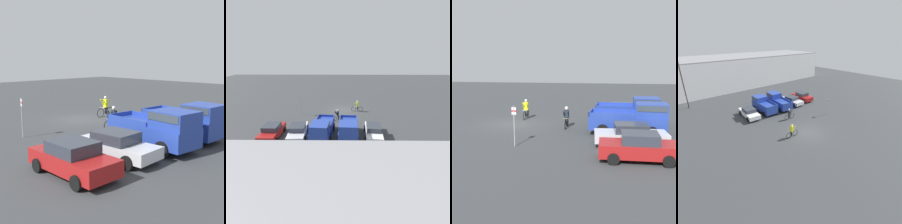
{
  "view_description": "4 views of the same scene",
  "coord_description": "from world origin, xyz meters",
  "views": [
    {
      "loc": [
        15.62,
        19.11,
        4.89
      ],
      "look_at": [
        0.7,
        4.26,
        1.2
      ],
      "focal_mm": 50.0,
      "sensor_mm": 36.0,
      "label": 1
    },
    {
      "loc": [
        0.49,
        26.46,
        9.31
      ],
      "look_at": [
        0.7,
        4.26,
        1.2
      ],
      "focal_mm": 28.0,
      "sensor_mm": 36.0,
      "label": 2
    },
    {
      "loc": [
        23.94,
        7.25,
        5.37
      ],
      "look_at": [
        0.7,
        4.26,
        1.2
      ],
      "focal_mm": 50.0,
      "sensor_mm": 36.0,
      "label": 3
    },
    {
      "loc": [
        -14.29,
        -12.98,
        11.19
      ],
      "look_at": [
        0.7,
        4.26,
        1.2
      ],
      "focal_mm": 28.0,
      "sensor_mm": 36.0,
      "label": 4
    }
  ],
  "objects": [
    {
      "name": "lamppost",
      "position": [
        -9.26,
        18.81,
        4.64
      ],
      "size": [
        0.36,
        0.36,
        8.06
      ],
      "color": "#2D2823",
      "rests_on": "ground_plane"
    },
    {
      "name": "cyclist_0",
      "position": [
        0.74,
        4.45,
        0.82
      ],
      "size": [
        1.76,
        0.46,
        1.66
      ],
      "color": "black",
      "rests_on": "ground_plane"
    },
    {
      "name": "sedan_0",
      "position": [
        -3.27,
        8.97,
        0.71
      ],
      "size": [
        2.24,
        4.6,
        1.4
      ],
      "color": "white",
      "rests_on": "ground_plane"
    },
    {
      "name": "cyclist_1",
      "position": [
        -2.26,
        0.53,
        0.84
      ],
      "size": [
        1.8,
        0.46,
        1.74
      ],
      "color": "black",
      "rests_on": "ground_plane"
    },
    {
      "name": "sedan_1",
      "position": [
        5.13,
        8.93,
        0.7
      ],
      "size": [
        2.15,
        4.48,
        1.38
      ],
      "color": "silver",
      "rests_on": "ground_plane"
    },
    {
      "name": "pickup_truck_0",
      "position": [
        -0.45,
        9.44,
        1.16
      ],
      "size": [
        2.42,
        4.9,
        2.27
      ],
      "color": "#233D9E",
      "rests_on": "ground_plane"
    },
    {
      "name": "ground_plane",
      "position": [
        0.0,
        0.0,
        0.0
      ],
      "size": [
        80.0,
        80.0,
        0.0
      ],
      "primitive_type": "plane",
      "color": "#383A3D"
    },
    {
      "name": "sedan_2",
      "position": [
        7.93,
        9.15,
        0.74
      ],
      "size": [
        2.02,
        4.23,
        1.49
      ],
      "color": "maroon",
      "rests_on": "ground_plane"
    },
    {
      "name": "pickup_truck_1",
      "position": [
        2.37,
        9.39,
        1.17
      ],
      "size": [
        2.56,
        5.4,
        2.26
      ],
      "color": "#233D9E",
      "rests_on": "ground_plane"
    },
    {
      "name": "warehouse_building",
      "position": [
        0.0,
        28.57,
        3.4
      ],
      "size": [
        51.89,
        13.15,
        6.8
      ],
      "color": "silver",
      "rests_on": "ground_plane"
    },
    {
      "name": "fire_lane_sign",
      "position": [
        6.22,
        1.95,
        1.51
      ],
      "size": [
        0.09,
        0.3,
        2.51
      ],
      "color": "#9E9EA3",
      "rests_on": "ground_plane"
    }
  ]
}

